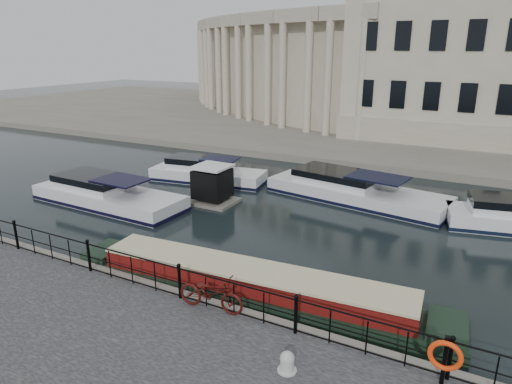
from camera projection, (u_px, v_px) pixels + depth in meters
ground_plane at (218, 283)px, 16.70m from camera, size 160.00×160.00×0.00m
far_bank at (411, 124)px, 49.46m from camera, size 120.00×42.00×0.55m
railing at (179, 280)px, 14.44m from camera, size 24.14×0.14×1.22m
civic_building at (400, 60)px, 44.23m from camera, size 53.55×31.84×16.85m
bicycle at (211, 293)px, 13.83m from camera, size 2.20×0.93×1.13m
mooring_bollard at (287, 362)px, 11.27m from camera, size 0.49×0.49×0.55m
life_ring_post at (445, 356)px, 10.62m from camera, size 0.80×0.21×1.30m
narrowboat at (250, 290)px, 15.48m from camera, size 13.75×2.78×1.51m
harbour_hut at (212, 186)px, 25.01m from camera, size 2.59×2.16×2.16m
cabin_cruisers at (271, 195)px, 25.45m from camera, size 27.49×10.94×1.99m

